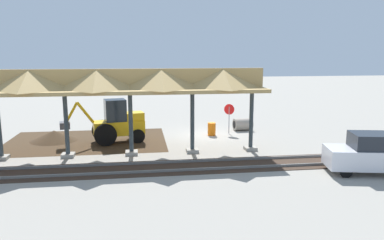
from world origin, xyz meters
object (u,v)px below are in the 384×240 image
object	(u,v)px
concrete_pipe	(243,124)
traffic_barrel	(212,129)
distant_parked_car	(372,154)
backhoe	(116,123)
stop_sign	(229,112)

from	to	relation	value
concrete_pipe	traffic_barrel	bearing A→B (deg)	27.38
concrete_pipe	distant_parked_car	xyz separation A→B (m)	(-3.44, 10.68, 0.53)
distant_parked_car	traffic_barrel	distance (m)	11.14
backhoe	distant_parked_car	xyz separation A→B (m)	(-12.59, 8.15, -0.28)
stop_sign	distant_parked_car	xyz separation A→B (m)	(-4.73, 9.76, -0.55)
distant_parked_car	stop_sign	bearing A→B (deg)	-64.13
stop_sign	backhoe	distance (m)	8.03
backhoe	distant_parked_car	world-z (taller)	backhoe
concrete_pipe	traffic_barrel	world-z (taller)	concrete_pipe
stop_sign	backhoe	bearing A→B (deg)	11.56
backhoe	concrete_pipe	xyz separation A→B (m)	(-9.15, -2.53, -0.81)
traffic_barrel	stop_sign	bearing A→B (deg)	-161.83
stop_sign	concrete_pipe	world-z (taller)	stop_sign
stop_sign	traffic_barrel	world-z (taller)	stop_sign
stop_sign	concrete_pipe	distance (m)	1.92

